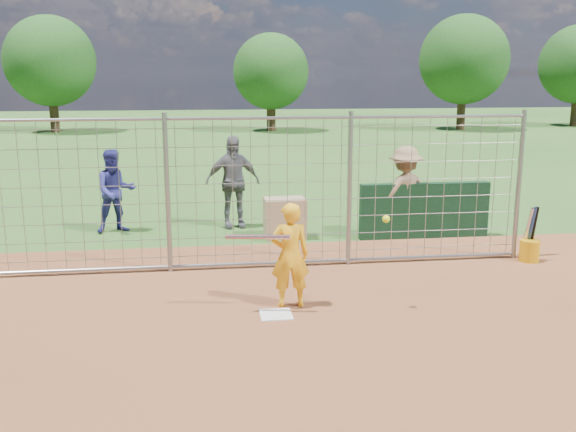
{
  "coord_description": "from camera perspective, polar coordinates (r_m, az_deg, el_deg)",
  "views": [
    {
      "loc": [
        -0.93,
        -8.32,
        3.2
      ],
      "look_at": [
        0.3,
        0.8,
        1.15
      ],
      "focal_mm": 40.0,
      "sensor_mm": 36.0,
      "label": 1
    }
  ],
  "objects": [
    {
      "name": "tree_line",
      "position": [
        36.67,
        -1.35,
        13.37
      ],
      "size": [
        44.66,
        6.72,
        6.48
      ],
      "color": "#3F2B19",
      "rests_on": "ground"
    },
    {
      "name": "equipment_in_play",
      "position": [
        8.51,
        0.1,
        -1.48
      ],
      "size": [
        2.2,
        0.23,
        0.29
      ],
      "color": "silver",
      "rests_on": "ground"
    },
    {
      "name": "bucket_with_bats",
      "position": [
        11.9,
        20.68,
        -2.65
      ],
      "size": [
        0.34,
        0.37,
        0.97
      ],
      "color": "orange",
      "rests_on": "ground"
    },
    {
      "name": "bystander_b",
      "position": [
        13.52,
        -4.95,
        3.04
      ],
      "size": [
        1.19,
        0.62,
        1.95
      ],
      "primitive_type": "imported",
      "rotation": [
        0.0,
        0.0,
        0.13
      ],
      "color": "slate",
      "rests_on": "ground"
    },
    {
      "name": "backstop_fence",
      "position": [
        10.54,
        -2.49,
        1.94
      ],
      "size": [
        9.08,
        0.08,
        2.6
      ],
      "color": "gray",
      "rests_on": "ground"
    },
    {
      "name": "batter",
      "position": [
        8.87,
        0.17,
        -3.5
      ],
      "size": [
        0.54,
        0.36,
        1.49
      ],
      "primitive_type": "imported",
      "rotation": [
        0.0,
        0.0,
        3.14
      ],
      "color": "#FEAD16",
      "rests_on": "ground"
    },
    {
      "name": "bystander_a",
      "position": [
        13.54,
        -15.1,
        2.14
      ],
      "size": [
        0.98,
        0.86,
        1.7
      ],
      "primitive_type": "imported",
      "rotation": [
        0.0,
        0.0,
        0.3
      ],
      "color": "navy",
      "rests_on": "ground"
    },
    {
      "name": "bystander_c",
      "position": [
        12.88,
        10.33,
        2.1
      ],
      "size": [
        1.32,
        1.01,
        1.81
      ],
      "primitive_type": "imported",
      "rotation": [
        0.0,
        0.0,
        3.46
      ],
      "color": "#937250",
      "rests_on": "ground"
    },
    {
      "name": "dugout_wall",
      "position": [
        12.95,
        12.03,
        0.48
      ],
      "size": [
        2.6,
        0.2,
        1.1
      ],
      "primitive_type": "cube",
      "color": "#11381E",
      "rests_on": "ground"
    },
    {
      "name": "equipment_bin",
      "position": [
        12.67,
        -0.29,
        -0.2
      ],
      "size": [
        0.82,
        0.58,
        0.8
      ],
      "primitive_type": "cube",
      "rotation": [
        0.0,
        0.0,
        0.03
      ],
      "color": "tan",
      "rests_on": "ground"
    },
    {
      "name": "ground",
      "position": [
        8.96,
        -1.23,
        -8.37
      ],
      "size": [
        100.0,
        100.0,
        0.0
      ],
      "primitive_type": "plane",
      "color": "#2D591E",
      "rests_on": "ground"
    },
    {
      "name": "home_plate",
      "position": [
        8.77,
        -1.08,
        -8.77
      ],
      "size": [
        0.43,
        0.43,
        0.02
      ],
      "primitive_type": "cube",
      "color": "silver",
      "rests_on": "ground"
    },
    {
      "name": "infield_dirt",
      "position": [
        6.27,
        2.01,
        -18.07
      ],
      "size": [
        18.0,
        18.0,
        0.0
      ],
      "primitive_type": "plane",
      "color": "brown",
      "rests_on": "ground"
    }
  ]
}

